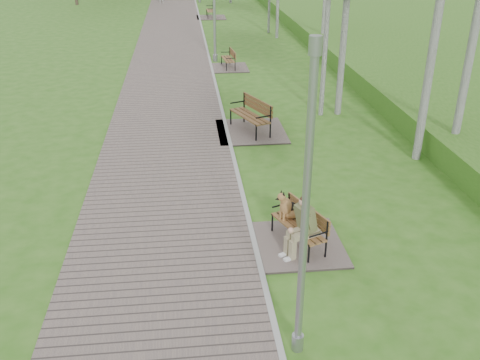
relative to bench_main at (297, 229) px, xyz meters
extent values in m
plane|color=#2F6417|center=(-0.77, -1.06, -0.39)|extent=(120.00, 120.00, 0.00)
cube|color=#685A54|center=(-2.52, 20.44, -0.37)|extent=(3.50, 67.00, 0.04)
cube|color=#999993|center=(-0.77, 20.44, -0.36)|extent=(0.10, 67.00, 0.05)
cube|color=#578730|center=(11.23, 18.94, -0.39)|extent=(14.00, 70.00, 1.60)
cube|color=#685A54|center=(0.08, 0.04, -0.37)|extent=(1.60, 1.78, 0.04)
cube|color=brown|center=(0.03, 0.04, 0.01)|extent=(0.87, 1.39, 0.04)
cube|color=brown|center=(0.23, 0.12, 0.25)|extent=(0.54, 1.25, 0.29)
cube|color=#685A54|center=(-0.07, 6.23, -0.37)|extent=(1.97, 2.19, 0.04)
cube|color=brown|center=(-0.12, 6.23, 0.11)|extent=(1.08, 1.71, 0.04)
cube|color=brown|center=(0.13, 6.33, 0.40)|extent=(0.67, 1.54, 0.36)
cube|color=#685A54|center=(-0.03, 13.98, -0.37)|extent=(1.56, 1.74, 0.04)
cube|color=brown|center=(-0.08, 13.98, 0.00)|extent=(0.51, 1.33, 0.03)
cube|color=brown|center=(0.13, 14.00, 0.24)|extent=(0.15, 1.30, 0.29)
cube|color=#685A54|center=(0.00, 27.64, -0.37)|extent=(1.86, 2.07, 0.04)
cube|color=brown|center=(-0.05, 27.64, 0.08)|extent=(0.48, 1.56, 0.04)
cube|color=brown|center=(0.20, 27.64, 0.36)|extent=(0.06, 1.55, 0.34)
cylinder|color=gray|center=(-0.52, -2.68, -0.26)|extent=(0.17, 0.17, 0.26)
cylinder|color=gray|center=(-0.52, -2.68, 1.76)|extent=(0.10, 0.10, 4.28)
cylinder|color=gray|center=(-0.52, -2.68, 3.94)|extent=(0.15, 0.15, 0.21)
cylinder|color=gray|center=(-0.53, 15.33, -0.23)|extent=(0.21, 0.21, 0.31)
cylinder|color=gray|center=(-0.53, 15.33, 2.18)|extent=(0.12, 0.12, 5.13)
cylinder|color=gray|center=(-0.44, 35.34, -0.23)|extent=(0.21, 0.21, 0.32)
camera|label=1|loc=(-1.97, -8.43, 5.13)|focal=40.00mm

